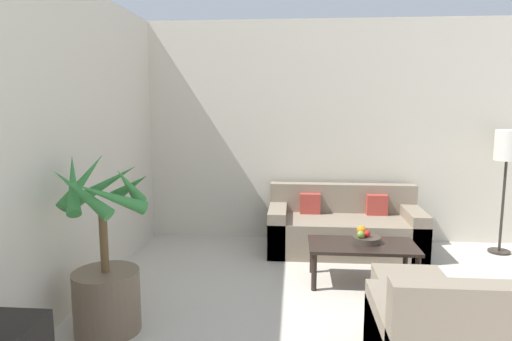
{
  "coord_description": "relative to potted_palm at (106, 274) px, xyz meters",
  "views": [
    {
      "loc": [
        -1.64,
        0.67,
        1.72
      ],
      "look_at": [
        -2.04,
        5.43,
        1.0
      ],
      "focal_mm": 32.0,
      "sensor_mm": 36.0,
      "label": 1
    }
  ],
  "objects": [
    {
      "name": "potted_palm",
      "position": [
        0.0,
        0.0,
        0.0
      ],
      "size": [
        0.7,
        0.77,
        1.37
      ],
      "color": "brown",
      "rests_on": "ground_plane"
    },
    {
      "name": "ottoman",
      "position": [
        2.32,
        0.39,
        -0.27
      ],
      "size": [
        0.54,
        0.5,
        0.37
      ],
      "color": "gray",
      "rests_on": "ground_plane"
    },
    {
      "name": "floor_lamp",
      "position": [
        3.76,
        2.14,
        0.7
      ],
      "size": [
        0.27,
        0.27,
        1.41
      ],
      "color": "#2D2823",
      "rests_on": "ground_plane"
    },
    {
      "name": "fruit_bowl",
      "position": [
        2.09,
        1.16,
        -0.04
      ],
      "size": [
        0.27,
        0.27,
        0.06
      ],
      "color": "#42382D",
      "rests_on": "coffee_table"
    },
    {
      "name": "apple_red",
      "position": [
        2.09,
        1.15,
        0.02
      ],
      "size": [
        0.06,
        0.06,
        0.06
      ],
      "color": "red",
      "rests_on": "fruit_bowl"
    },
    {
      "name": "sofa_loveseat",
      "position": [
        1.98,
        2.06,
        -0.19
      ],
      "size": [
        1.74,
        0.79,
        0.74
      ],
      "color": "gray",
      "rests_on": "ground_plane"
    },
    {
      "name": "wall_back",
      "position": [
        3.03,
        2.53,
        0.9
      ],
      "size": [
        8.5,
        0.06,
        2.7
      ],
      "color": "beige",
      "rests_on": "ground_plane"
    },
    {
      "name": "coffee_table",
      "position": [
        2.05,
        1.11,
        -0.12
      ],
      "size": [
        1.01,
        0.54,
        0.38
      ],
      "color": "black",
      "rests_on": "ground_plane"
    },
    {
      "name": "orange_fruit",
      "position": [
        2.05,
        1.23,
        0.04
      ],
      "size": [
        0.09,
        0.09,
        0.09
      ],
      "color": "orange",
      "rests_on": "fruit_bowl"
    },
    {
      "name": "apple_green",
      "position": [
        2.03,
        1.11,
        0.03
      ],
      "size": [
        0.07,
        0.07,
        0.07
      ],
      "color": "olive",
      "rests_on": "fruit_bowl"
    }
  ]
}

